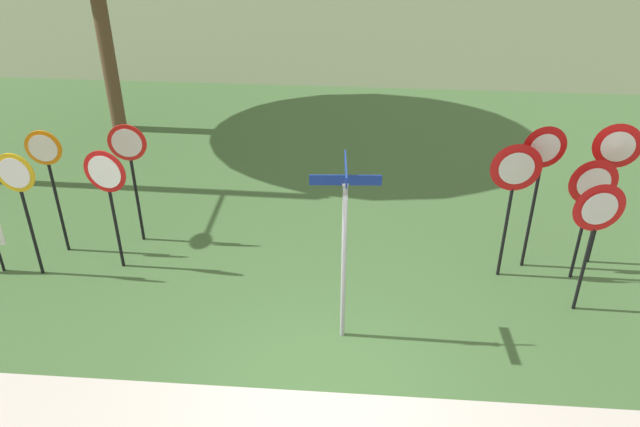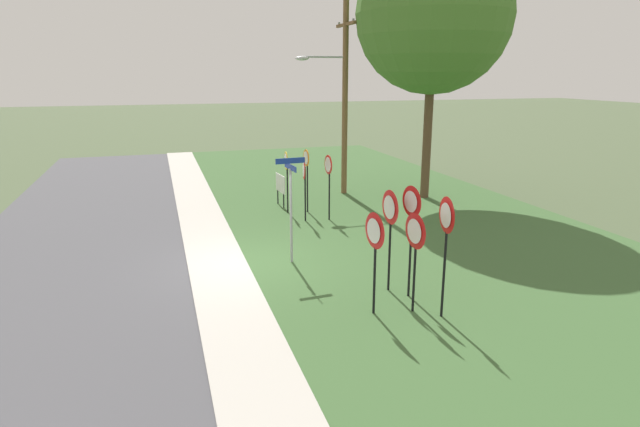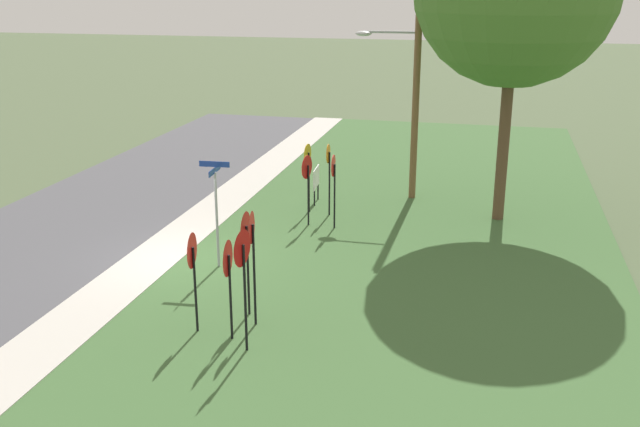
{
  "view_description": "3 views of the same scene",
  "coord_description": "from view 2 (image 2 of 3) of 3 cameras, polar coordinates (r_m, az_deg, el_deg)",
  "views": [
    {
      "loc": [
        0.51,
        -6.44,
        6.82
      ],
      "look_at": [
        -0.24,
        3.0,
        1.11
      ],
      "focal_mm": 36.9,
      "sensor_mm": 36.0,
      "label": 1
    },
    {
      "loc": [
        13.68,
        -2.12,
        5.15
      ],
      "look_at": [
        -0.58,
        2.29,
        1.14
      ],
      "focal_mm": 29.46,
      "sensor_mm": 36.0,
      "label": 2
    },
    {
      "loc": [
        17.31,
        8.13,
        7.43
      ],
      "look_at": [
        -1.37,
        3.65,
        1.22
      ],
      "focal_mm": 40.55,
      "sensor_mm": 36.0,
      "label": 3
    }
  ],
  "objects": [
    {
      "name": "utility_pole",
      "position": [
        22.52,
        2.35,
        13.03
      ],
      "size": [
        2.1,
        2.26,
        7.97
      ],
      "color": "brown",
      "rests_on": "grass_median"
    },
    {
      "name": "stop_sign_far_left",
      "position": [
        18.5,
        0.94,
        4.37
      ],
      "size": [
        0.67,
        0.1,
        2.34
      ],
      "rotation": [
        0.0,
        0.0,
        0.06
      ],
      "color": "black",
      "rests_on": "grass_median"
    },
    {
      "name": "oak_tree_left",
      "position": [
        22.31,
        12.25,
        20.36
      ],
      "size": [
        6.15,
        6.15,
        10.39
      ],
      "color": "brown",
      "rests_on": "grass_median"
    },
    {
      "name": "road_asphalt",
      "position": [
        14.86,
        -26.6,
        -6.89
      ],
      "size": [
        44.0,
        6.4,
        0.01
      ],
      "primitive_type": "cube",
      "color": "#4C4C51",
      "rests_on": "ground_plane"
    },
    {
      "name": "stop_sign_near_right",
      "position": [
        19.56,
        -1.47,
        5.0
      ],
      "size": [
        0.62,
        0.1,
        2.38
      ],
      "rotation": [
        0.0,
        0.0,
        0.05
      ],
      "color": "black",
      "rests_on": "grass_median"
    },
    {
      "name": "yield_sign_near_right",
      "position": [
        11.16,
        5.9,
        -2.83
      ],
      "size": [
        0.79,
        0.14,
        2.29
      ],
      "rotation": [
        0.0,
        0.0,
        0.14
      ],
      "color": "black",
      "rests_on": "grass_median"
    },
    {
      "name": "grass_median",
      "position": [
        16.72,
        12.85,
        -3.22
      ],
      "size": [
        44.0,
        12.0,
        0.04
      ],
      "primitive_type": "cube",
      "color": "#3D6033",
      "rests_on": "ground_plane"
    },
    {
      "name": "yield_sign_near_left",
      "position": [
        11.39,
        10.24,
        -2.79
      ],
      "size": [
        0.79,
        0.12,
        2.25
      ],
      "rotation": [
        0.0,
        0.0,
        0.1
      ],
      "color": "black",
      "rests_on": "grass_median"
    },
    {
      "name": "ground_plane",
      "position": [
        14.77,
        -7.9,
        -5.52
      ],
      "size": [
        160.0,
        160.0,
        0.0
      ],
      "primitive_type": "plane",
      "color": "#4C5B3D"
    },
    {
      "name": "stop_sign_near_left",
      "position": [
        19.54,
        -3.67,
        4.87
      ],
      "size": [
        0.68,
        0.11,
        2.32
      ],
      "rotation": [
        0.0,
        0.0,
        -0.08
      ],
      "color": "black",
      "rests_on": "grass_median"
    },
    {
      "name": "street_name_post",
      "position": [
        14.25,
        -3.18,
        1.35
      ],
      "size": [
        0.96,
        0.82,
        2.93
      ],
      "rotation": [
        0.0,
        0.0,
        0.07
      ],
      "color": "#9EA0A8",
      "rests_on": "grass_median"
    },
    {
      "name": "yield_sign_far_left",
      "position": [
        12.38,
        7.56,
        -0.29
      ],
      "size": [
        0.82,
        0.11,
        2.49
      ],
      "rotation": [
        0.0,
        0.0,
        0.05
      ],
      "color": "black",
      "rests_on": "grass_median"
    },
    {
      "name": "yield_sign_far_right",
      "position": [
        12.08,
        9.84,
        -0.14
      ],
      "size": [
        0.72,
        0.14,
        2.67
      ],
      "rotation": [
        0.0,
        0.0,
        0.15
      ],
      "color": "black",
      "rests_on": "grass_median"
    },
    {
      "name": "notice_board",
      "position": [
        20.74,
        -4.32,
        3.1
      ],
      "size": [
        1.1,
        0.12,
        1.25
      ],
      "rotation": [
        0.0,
        0.0,
        0.08
      ],
      "color": "black",
      "rests_on": "grass_median"
    },
    {
      "name": "sidewalk_strip",
      "position": [
        14.67,
        -11.0,
        -5.68
      ],
      "size": [
        44.0,
        1.6,
        0.06
      ],
      "primitive_type": "cube",
      "color": "#BCB7AD",
      "rests_on": "ground_plane"
    },
    {
      "name": "yield_sign_center",
      "position": [
        11.18,
        13.48,
        -1.53
      ],
      "size": [
        0.77,
        0.13,
        2.67
      ],
      "rotation": [
        0.0,
        0.0,
        -0.11
      ],
      "color": "black",
      "rests_on": "grass_median"
    },
    {
      "name": "stop_sign_far_center",
      "position": [
        18.36,
        -1.73,
        4.13
      ],
      "size": [
        0.73,
        0.15,
        2.26
      ],
      "rotation": [
        0.0,
        0.0,
        -0.17
      ],
      "color": "black",
      "rests_on": "grass_median"
    }
  ]
}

